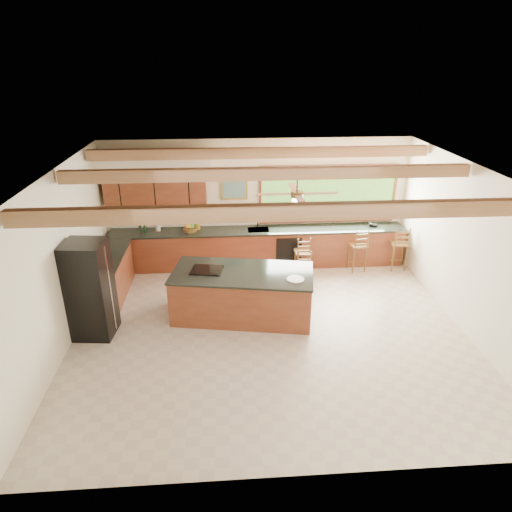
{
  "coord_description": "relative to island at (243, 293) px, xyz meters",
  "views": [
    {
      "loc": [
        -0.79,
        -7.22,
        4.75
      ],
      "look_at": [
        -0.21,
        0.8,
        1.17
      ],
      "focal_mm": 32.0,
      "sensor_mm": 36.0,
      "label": 1
    }
  ],
  "objects": [
    {
      "name": "island",
      "position": [
        0.0,
        0.0,
        0.0
      ],
      "size": [
        2.86,
        1.71,
        0.96
      ],
      "rotation": [
        0.0,
        0.0,
        -0.17
      ],
      "color": "brown",
      "rests_on": "ground"
    },
    {
      "name": "refrigerator",
      "position": [
        -2.74,
        -0.46,
        0.43
      ],
      "size": [
        0.77,
        0.75,
        1.81
      ],
      "rotation": [
        0.0,
        0.0,
        -0.1
      ],
      "color": "black",
      "rests_on": "ground"
    },
    {
      "name": "bar_stool_b",
      "position": [
        2.8,
        1.79,
        0.16
      ],
      "size": [
        0.44,
        0.44,
        1.06
      ],
      "rotation": [
        0.0,
        0.0,
        0.16
      ],
      "color": "brown",
      "rests_on": "ground"
    },
    {
      "name": "counter_run",
      "position": [
        -0.34,
        1.92,
        -0.0
      ],
      "size": [
        7.12,
        3.1,
        1.27
      ],
      "color": "brown",
      "rests_on": "ground"
    },
    {
      "name": "bar_stool_d",
      "position": [
        3.78,
        1.79,
        0.18
      ],
      "size": [
        0.4,
        0.4,
        1.09
      ],
      "rotation": [
        0.0,
        0.0,
        -0.03
      ],
      "color": "brown",
      "rests_on": "ground"
    },
    {
      "name": "bar_stool_a",
      "position": [
        1.36,
        0.95,
        0.1
      ],
      "size": [
        0.37,
        0.37,
        0.96
      ],
      "rotation": [
        0.0,
        0.0,
        -0.07
      ],
      "color": "brown",
      "rests_on": "ground"
    },
    {
      "name": "bar_stool_c",
      "position": [
        1.45,
        1.61,
        0.11
      ],
      "size": [
        0.36,
        0.36,
        0.98
      ],
      "rotation": [
        0.0,
        0.0,
        0.03
      ],
      "color": "brown",
      "rests_on": "ground"
    },
    {
      "name": "room_shell",
      "position": [
        0.31,
        0.05,
        1.74
      ],
      "size": [
        7.27,
        6.54,
        3.02
      ],
      "color": "white",
      "rests_on": "ground"
    },
    {
      "name": "ground",
      "position": [
        0.48,
        -0.6,
        -0.47
      ],
      "size": [
        7.2,
        7.2,
        0.0
      ],
      "primitive_type": "plane",
      "color": "#C0AE9F",
      "rests_on": "ground"
    }
  ]
}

